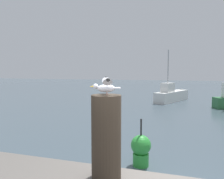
{
  "coord_description": "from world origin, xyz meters",
  "views": [
    {
      "loc": [
        0.0,
        -3.05,
        2.64
      ],
      "look_at": [
        -0.93,
        -0.1,
        2.39
      ],
      "focal_mm": 36.24,
      "sensor_mm": 36.0,
      "label": 1
    }
  ],
  "objects_px": {
    "seagull": "(106,85)",
    "channel_buoy": "(141,149)",
    "mooring_post": "(106,137)",
    "boat_white": "(173,95)"
  },
  "relations": [
    {
      "from": "seagull",
      "to": "channel_buoy",
      "type": "distance_m",
      "value": 3.9
    },
    {
      "from": "mooring_post",
      "to": "boat_white",
      "type": "bearing_deg",
      "value": 89.54
    },
    {
      "from": "mooring_post",
      "to": "channel_buoy",
      "type": "relative_size",
      "value": 0.82
    },
    {
      "from": "boat_white",
      "to": "channel_buoy",
      "type": "bearing_deg",
      "value": -91.14
    },
    {
      "from": "mooring_post",
      "to": "boat_white",
      "type": "distance_m",
      "value": 17.56
    },
    {
      "from": "mooring_post",
      "to": "boat_white",
      "type": "relative_size",
      "value": 0.21
    },
    {
      "from": "mooring_post",
      "to": "channel_buoy",
      "type": "xyz_separation_m",
      "value": [
        -0.14,
        3.36,
        -1.31
      ]
    },
    {
      "from": "mooring_post",
      "to": "seagull",
      "type": "xyz_separation_m",
      "value": [
        -0.0,
        -0.0,
        0.67
      ]
    },
    {
      "from": "channel_buoy",
      "to": "boat_white",
      "type": "bearing_deg",
      "value": 88.86
    },
    {
      "from": "seagull",
      "to": "boat_white",
      "type": "xyz_separation_m",
      "value": [
        0.14,
        17.52,
        -1.91
      ]
    }
  ]
}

